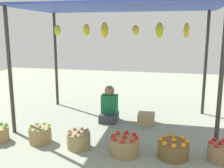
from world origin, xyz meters
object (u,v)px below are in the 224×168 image
at_px(basket_red_tomatoes, 125,145).
at_px(basket_oranges, 173,149).
at_px(vendor_person, 109,108).
at_px(basket_red_apples, 220,152).
at_px(basket_limes, 40,135).
at_px(basket_potatoes, 79,140).
at_px(wooden_crate_near_vendor, 146,118).

relative_size(basket_red_tomatoes, basket_oranges, 0.97).
bearing_deg(vendor_person, basket_red_apples, -34.10).
bearing_deg(basket_limes, basket_potatoes, -4.32).
relative_size(vendor_person, basket_red_apples, 2.16).
relative_size(basket_red_tomatoes, wooden_crate_near_vendor, 1.34).
height_order(basket_red_tomatoes, basket_oranges, basket_red_tomatoes).
height_order(basket_oranges, basket_red_apples, basket_red_apples).
bearing_deg(wooden_crate_near_vendor, basket_oranges, -68.86).
xyz_separation_m(basket_potatoes, basket_red_apples, (2.24, 0.04, 0.00)).
height_order(vendor_person, basket_oranges, vendor_person).
height_order(basket_potatoes, basket_oranges, basket_oranges).
distance_m(vendor_person, basket_potatoes, 1.45).
distance_m(basket_potatoes, basket_red_apples, 2.24).
distance_m(basket_red_apples, wooden_crate_near_vendor, 1.87).
relative_size(basket_limes, basket_red_apples, 1.09).
height_order(basket_limes, basket_potatoes, basket_limes).
distance_m(basket_potatoes, wooden_crate_near_vendor, 1.75).
distance_m(vendor_person, basket_limes, 1.66).
distance_m(basket_oranges, basket_red_apples, 0.69).
distance_m(vendor_person, basket_oranges, 1.98).
height_order(basket_limes, basket_red_tomatoes, basket_red_tomatoes).
xyz_separation_m(basket_red_tomatoes, basket_oranges, (0.76, 0.05, -0.01)).
distance_m(basket_red_tomatoes, wooden_crate_near_vendor, 1.51).
bearing_deg(vendor_person, basket_limes, -124.14).
bearing_deg(basket_oranges, wooden_crate_near_vendor, 111.14).
distance_m(basket_limes, basket_oranges, 2.29).
xyz_separation_m(vendor_person, basket_red_tomatoes, (0.60, -1.48, -0.16)).
distance_m(vendor_person, basket_red_tomatoes, 1.60).
bearing_deg(basket_limes, basket_red_apples, -0.25).
bearing_deg(vendor_person, wooden_crate_near_vendor, 0.97).
bearing_deg(basket_oranges, basket_limes, 178.61).
bearing_deg(basket_limes, wooden_crate_near_vendor, 38.65).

